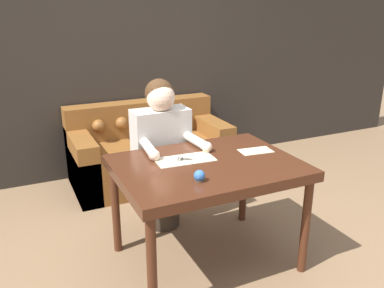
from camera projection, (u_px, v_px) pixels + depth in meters
The scene contains 9 objects.
ground_plane at pixel (209, 269), 2.89m from camera, with size 16.00×16.00×0.00m, color #846647.
wall_back at pixel (119, 53), 4.27m from camera, with size 8.00×0.06×2.60m.
dining_table at pixel (207, 173), 2.78m from camera, with size 1.23×0.92×0.77m.
couch at pixel (149, 153), 4.30m from camera, with size 1.61×0.81×0.81m.
person at pixel (162, 153), 3.27m from camera, with size 0.49×0.60×1.25m.
pattern_paper_main at pixel (185, 159), 2.81m from camera, with size 0.42×0.23×0.00m.
pattern_paper_offcut at pixel (256, 151), 2.98m from camera, with size 0.25×0.17×0.00m.
scissors at pixel (189, 159), 2.81m from camera, with size 0.24×0.17×0.01m.
pin_cushion at pixel (199, 176), 2.46m from camera, with size 0.07×0.07×0.07m.
Camera 1 is at (-1.14, -2.17, 1.79)m, focal length 38.00 mm.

